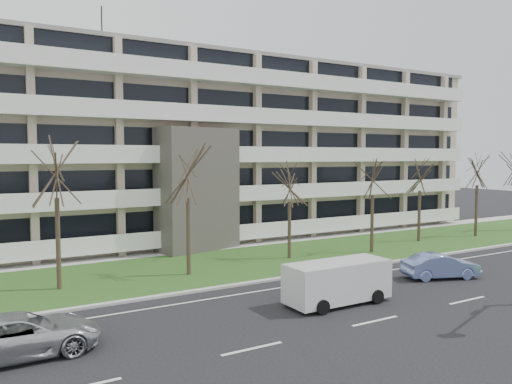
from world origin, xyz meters
TOP-DOWN VIEW (x-y plane):
  - ground at (0.00, 0.00)m, footprint 160.00×160.00m
  - grass_verge at (0.00, 13.00)m, footprint 90.00×10.00m
  - curb at (0.00, 8.00)m, footprint 90.00×0.35m
  - sidewalk at (0.00, 18.50)m, footprint 90.00×2.00m
  - lane_edge_line at (0.00, 6.50)m, footprint 90.00×0.12m
  - apartment_building at (-0.01, 25.32)m, footprint 60.50×15.10m
  - silver_pickup at (-13.29, 3.49)m, footprint 5.42×2.54m
  - blue_sedan at (8.49, 3.62)m, footprint 4.57×2.85m
  - white_van at (0.31, 2.77)m, footprint 5.17×2.15m
  - tree_2 at (-10.71, 11.97)m, footprint 4.30×4.30m
  - tree_3 at (-3.66, 11.50)m, footprint 4.08×4.08m
  - tree_4 at (4.08, 12.47)m, footprint 3.49×3.49m
  - tree_5 at (10.41, 11.23)m, footprint 3.72×3.72m
  - tree_6 at (17.03, 12.79)m, footprint 3.71×3.71m
  - tree_7 at (23.23, 12.04)m, footprint 3.99×3.99m

SIDE VIEW (x-z plane):
  - ground at x=0.00m, z-range 0.00..0.00m
  - lane_edge_line at x=0.00m, z-range 0.00..0.01m
  - grass_verge at x=0.00m, z-range 0.00..0.06m
  - sidewalk at x=0.00m, z-range 0.00..0.08m
  - curb at x=0.00m, z-range 0.00..0.12m
  - blue_sedan at x=8.49m, z-range 0.00..1.42m
  - silver_pickup at x=-13.29m, z-range 0.00..1.50m
  - white_van at x=0.31m, z-range 0.20..2.20m
  - tree_4 at x=4.08m, z-range 1.93..8.91m
  - tree_6 at x=17.03m, z-range 2.06..9.49m
  - tree_5 at x=10.41m, z-range 2.07..9.51m
  - tree_7 at x=23.23m, z-range 2.22..10.20m
  - tree_3 at x=-3.66m, z-range 2.27..10.43m
  - tree_2 at x=-10.71m, z-range 2.39..10.98m
  - apartment_building at x=-0.01m, z-range -1.76..16.99m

